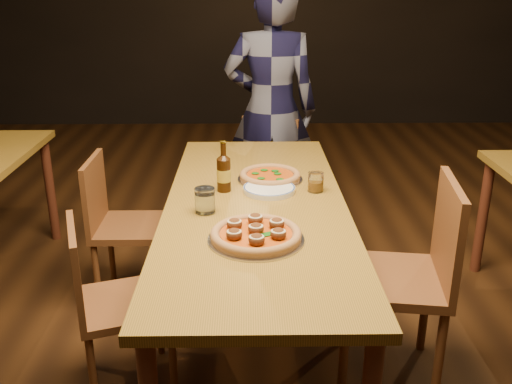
{
  "coord_description": "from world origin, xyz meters",
  "views": [
    {
      "loc": [
        -0.03,
        -2.35,
        1.69
      ],
      "look_at": [
        0.0,
        -0.05,
        0.82
      ],
      "focal_mm": 40.0,
      "sensor_mm": 36.0,
      "label": 1
    }
  ],
  "objects_px": {
    "chair_main_sw": "(131,226)",
    "water_glass": "(205,200)",
    "pizza_margherita": "(270,176)",
    "plate_stack": "(269,189)",
    "beer_bottle": "(224,174)",
    "pizza_meatball": "(256,234)",
    "diner": "(271,110)",
    "chair_main_nw": "(125,302)",
    "chair_main_e": "(392,278)",
    "chair_end": "(263,180)",
    "amber_glass": "(316,182)",
    "table_main": "(256,218)"
  },
  "relations": [
    {
      "from": "plate_stack",
      "to": "beer_bottle",
      "type": "height_order",
      "value": "beer_bottle"
    },
    {
      "from": "pizza_margherita",
      "to": "chair_main_e",
      "type": "bearing_deg",
      "value": -45.18
    },
    {
      "from": "chair_end",
      "to": "table_main",
      "type": "bearing_deg",
      "value": -75.73
    },
    {
      "from": "chair_main_sw",
      "to": "chair_end",
      "type": "xyz_separation_m",
      "value": [
        0.74,
        0.74,
        -0.0
      ]
    },
    {
      "from": "pizza_margherita",
      "to": "plate_stack",
      "type": "distance_m",
      "value": 0.16
    },
    {
      "from": "chair_main_nw",
      "to": "chair_main_e",
      "type": "xyz_separation_m",
      "value": [
        1.14,
        0.06,
        0.08
      ]
    },
    {
      "from": "pizza_meatball",
      "to": "diner",
      "type": "height_order",
      "value": "diner"
    },
    {
      "from": "chair_main_nw",
      "to": "pizza_margherita",
      "type": "distance_m",
      "value": 0.92
    },
    {
      "from": "chair_main_e",
      "to": "pizza_margherita",
      "type": "relative_size",
      "value": 3.0
    },
    {
      "from": "pizza_meatball",
      "to": "pizza_margherita",
      "type": "distance_m",
      "value": 0.69
    },
    {
      "from": "chair_main_sw",
      "to": "water_glass",
      "type": "xyz_separation_m",
      "value": [
        0.45,
        -0.6,
        0.38
      ]
    },
    {
      "from": "chair_main_sw",
      "to": "diner",
      "type": "height_order",
      "value": "diner"
    },
    {
      "from": "chair_main_sw",
      "to": "pizza_margherita",
      "type": "height_order",
      "value": "chair_main_sw"
    },
    {
      "from": "chair_main_sw",
      "to": "chair_main_e",
      "type": "height_order",
      "value": "chair_main_e"
    },
    {
      "from": "table_main",
      "to": "pizza_meatball",
      "type": "bearing_deg",
      "value": -90.81
    },
    {
      "from": "chair_main_e",
      "to": "beer_bottle",
      "type": "xyz_separation_m",
      "value": [
        -0.73,
        0.36,
        0.35
      ]
    },
    {
      "from": "chair_main_e",
      "to": "water_glass",
      "type": "xyz_separation_m",
      "value": [
        -0.8,
        0.1,
        0.32
      ]
    },
    {
      "from": "beer_bottle",
      "to": "chair_end",
      "type": "bearing_deg",
      "value": 78.97
    },
    {
      "from": "pizza_meatball",
      "to": "diner",
      "type": "xyz_separation_m",
      "value": [
        0.13,
        1.77,
        0.08
      ]
    },
    {
      "from": "chair_main_e",
      "to": "pizza_meatball",
      "type": "distance_m",
      "value": 0.68
    },
    {
      "from": "chair_main_sw",
      "to": "water_glass",
      "type": "relative_size",
      "value": 7.78
    },
    {
      "from": "table_main",
      "to": "chair_main_nw",
      "type": "xyz_separation_m",
      "value": [
        -0.56,
        -0.26,
        -0.27
      ]
    },
    {
      "from": "table_main",
      "to": "plate_stack",
      "type": "height_order",
      "value": "plate_stack"
    },
    {
      "from": "table_main",
      "to": "water_glass",
      "type": "bearing_deg",
      "value": -154.35
    },
    {
      "from": "beer_bottle",
      "to": "pizza_margherita",
      "type": "bearing_deg",
      "value": 34.36
    },
    {
      "from": "chair_main_e",
      "to": "chair_main_sw",
      "type": "bearing_deg",
      "value": -111.17
    },
    {
      "from": "pizza_margherita",
      "to": "diner",
      "type": "bearing_deg",
      "value": 87.56
    },
    {
      "from": "chair_main_nw",
      "to": "water_glass",
      "type": "height_order",
      "value": "water_glass"
    },
    {
      "from": "table_main",
      "to": "beer_bottle",
      "type": "relative_size",
      "value": 8.55
    },
    {
      "from": "chair_main_e",
      "to": "water_glass",
      "type": "bearing_deg",
      "value": -89.12
    },
    {
      "from": "chair_main_sw",
      "to": "diner",
      "type": "relative_size",
      "value": 0.49
    },
    {
      "from": "water_glass",
      "to": "pizza_margherita",
      "type": "bearing_deg",
      "value": 54.44
    },
    {
      "from": "pizza_margherita",
      "to": "diner",
      "type": "relative_size",
      "value": 0.19
    },
    {
      "from": "pizza_margherita",
      "to": "water_glass",
      "type": "distance_m",
      "value": 0.5
    },
    {
      "from": "chair_end",
      "to": "water_glass",
      "type": "height_order",
      "value": "water_glass"
    },
    {
      "from": "chair_end",
      "to": "water_glass",
      "type": "relative_size",
      "value": 7.77
    },
    {
      "from": "chair_main_nw",
      "to": "chair_end",
      "type": "distance_m",
      "value": 1.62
    },
    {
      "from": "beer_bottle",
      "to": "amber_glass",
      "type": "xyz_separation_m",
      "value": [
        0.43,
        -0.01,
        -0.04
      ]
    },
    {
      "from": "plate_stack",
      "to": "diner",
      "type": "distance_m",
      "value": 1.26
    },
    {
      "from": "pizza_margherita",
      "to": "beer_bottle",
      "type": "height_order",
      "value": "beer_bottle"
    },
    {
      "from": "plate_stack",
      "to": "amber_glass",
      "type": "relative_size",
      "value": 2.68
    },
    {
      "from": "chair_main_nw",
      "to": "pizza_meatball",
      "type": "height_order",
      "value": "pizza_meatball"
    },
    {
      "from": "chair_main_e",
      "to": "beer_bottle",
      "type": "distance_m",
      "value": 0.88
    },
    {
      "from": "chair_main_nw",
      "to": "diner",
      "type": "xyz_separation_m",
      "value": [
        0.68,
        1.65,
        0.45
      ]
    },
    {
      "from": "pizza_meatball",
      "to": "amber_glass",
      "type": "height_order",
      "value": "amber_glass"
    },
    {
      "from": "chair_main_sw",
      "to": "chair_end",
      "type": "relative_size",
      "value": 1.0
    },
    {
      "from": "chair_main_nw",
      "to": "amber_glass",
      "type": "bearing_deg",
      "value": -82.62
    },
    {
      "from": "pizza_margherita",
      "to": "plate_stack",
      "type": "height_order",
      "value": "pizza_margherita"
    },
    {
      "from": "table_main",
      "to": "chair_main_e",
      "type": "height_order",
      "value": "chair_main_e"
    },
    {
      "from": "chair_main_e",
      "to": "chair_end",
      "type": "distance_m",
      "value": 1.53
    }
  ]
}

